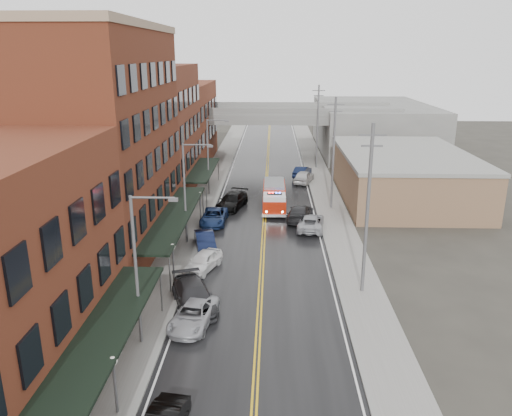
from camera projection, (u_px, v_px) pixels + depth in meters
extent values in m
cube|color=black|center=(264.00, 223.00, 49.97)|extent=(11.00, 160.00, 0.02)
cube|color=slate|center=(192.00, 221.00, 50.19)|extent=(3.00, 160.00, 0.15)
cube|color=slate|center=(337.00, 223.00, 49.72)|extent=(3.00, 160.00, 0.15)
cube|color=gray|center=(208.00, 221.00, 50.14)|extent=(0.30, 160.00, 0.15)
cube|color=gray|center=(321.00, 223.00, 49.77)|extent=(0.30, 160.00, 0.15)
cube|color=#5F2819|center=(102.00, 145.00, 41.05)|extent=(9.00, 20.00, 18.00)
cube|color=brown|center=(152.00, 131.00, 58.19)|extent=(9.00, 15.00, 15.00)
cube|color=brown|center=(180.00, 124.00, 75.34)|extent=(9.00, 20.00, 12.00)
cube|color=#8F6B4D|center=(403.00, 176.00, 58.26)|extent=(14.00, 22.00, 5.00)
cube|color=slate|center=(372.00, 127.00, 86.38)|extent=(18.00, 30.00, 8.00)
cube|color=black|center=(103.00, 335.00, 24.51)|extent=(2.60, 16.00, 0.18)
cylinder|color=slate|center=(161.00, 292.00, 32.18)|extent=(0.10, 0.10, 3.00)
cube|color=black|center=(175.00, 215.00, 42.65)|extent=(2.60, 18.00, 0.18)
cylinder|color=slate|center=(170.00, 274.00, 34.85)|extent=(0.10, 0.10, 3.00)
cylinder|color=slate|center=(203.00, 203.00, 51.26)|extent=(0.10, 0.10, 3.00)
cube|color=black|center=(203.00, 170.00, 59.35)|extent=(2.60, 13.00, 0.18)
cylinder|color=slate|center=(206.00, 196.00, 53.93)|extent=(0.10, 0.10, 3.00)
cylinder|color=slate|center=(218.00, 170.00, 65.58)|extent=(0.10, 0.10, 3.00)
cylinder|color=#59595B|center=(115.00, 389.00, 23.05)|extent=(0.14, 0.14, 2.80)
sphere|color=silver|center=(113.00, 361.00, 22.60)|extent=(0.44, 0.44, 0.44)
cylinder|color=#59595B|center=(173.00, 266.00, 36.41)|extent=(0.14, 0.14, 2.80)
sphere|color=silver|center=(172.00, 247.00, 35.96)|extent=(0.44, 0.44, 0.44)
cylinder|color=#59595B|center=(200.00, 209.00, 49.77)|extent=(0.14, 0.14, 2.80)
sphere|color=silver|center=(200.00, 194.00, 49.32)|extent=(0.44, 0.44, 0.44)
cylinder|color=#59595B|center=(136.00, 273.00, 27.86)|extent=(0.18, 0.18, 9.00)
cylinder|color=#59595B|center=(153.00, 198.00, 26.52)|extent=(2.40, 0.12, 0.12)
cube|color=#59595B|center=(173.00, 200.00, 26.51)|extent=(0.50, 0.22, 0.18)
cylinder|color=#59595B|center=(185.00, 195.00, 43.13)|extent=(0.18, 0.18, 9.00)
cylinder|color=#59595B|center=(197.00, 145.00, 41.79)|extent=(2.40, 0.12, 0.12)
cube|color=#59595B|center=(210.00, 146.00, 41.78)|extent=(0.50, 0.22, 0.18)
cylinder|color=#59595B|center=(208.00, 158.00, 58.40)|extent=(0.18, 0.18, 9.00)
cylinder|color=#59595B|center=(217.00, 120.00, 57.05)|extent=(2.40, 0.12, 0.12)
cube|color=#59595B|center=(227.00, 121.00, 57.05)|extent=(0.50, 0.22, 0.18)
cylinder|color=#59595B|center=(367.00, 212.00, 33.65)|extent=(0.24, 0.24, 12.00)
cube|color=#59595B|center=(373.00, 135.00, 32.10)|extent=(1.80, 0.12, 0.12)
cube|color=#59595B|center=(372.00, 146.00, 32.31)|extent=(1.40, 0.12, 0.12)
cylinder|color=#59595B|center=(333.00, 154.00, 52.73)|extent=(0.24, 0.24, 12.00)
cube|color=#59595B|center=(336.00, 105.00, 51.19)|extent=(1.80, 0.12, 0.12)
cube|color=#59595B|center=(335.00, 111.00, 51.39)|extent=(1.40, 0.12, 0.12)
cylinder|color=#59595B|center=(317.00, 127.00, 71.82)|extent=(0.24, 0.24, 12.00)
cube|color=#59595B|center=(319.00, 91.00, 70.27)|extent=(1.80, 0.12, 0.12)
cube|color=#59595B|center=(319.00, 96.00, 70.48)|extent=(1.40, 0.12, 0.12)
cube|color=slate|center=(268.00, 116.00, 78.51)|extent=(40.00, 10.00, 1.50)
cube|color=slate|center=(199.00, 139.00, 79.97)|extent=(1.60, 8.00, 6.00)
cube|color=slate|center=(337.00, 140.00, 79.27)|extent=(1.60, 8.00, 6.00)
cube|color=#A11B07|center=(274.00, 193.00, 54.96)|extent=(2.40, 5.25, 2.00)
cube|color=#A11B07|center=(274.00, 206.00, 51.50)|extent=(2.39, 2.49, 1.43)
cube|color=silver|center=(274.00, 197.00, 51.22)|extent=(2.27, 2.30, 0.48)
cube|color=black|center=(274.00, 202.00, 51.60)|extent=(2.41, 1.53, 0.76)
cube|color=slate|center=(274.00, 183.00, 54.62)|extent=(2.16, 4.87, 0.29)
cube|color=black|center=(274.00, 194.00, 51.12)|extent=(1.52, 0.27, 0.13)
sphere|color=#FF0C0C|center=(269.00, 193.00, 51.11)|extent=(0.19, 0.19, 0.19)
sphere|color=#1933FF|center=(280.00, 193.00, 51.09)|extent=(0.19, 0.19, 0.19)
cylinder|color=black|center=(264.00, 212.00, 51.65)|extent=(0.95, 0.34, 0.95)
cylinder|color=black|center=(284.00, 213.00, 51.59)|extent=(0.95, 0.34, 0.95)
cylinder|color=black|center=(265.00, 203.00, 54.83)|extent=(0.95, 0.34, 0.95)
cylinder|color=black|center=(284.00, 203.00, 54.77)|extent=(0.95, 0.34, 0.95)
cylinder|color=black|center=(265.00, 197.00, 57.10)|extent=(0.95, 0.34, 0.95)
cylinder|color=black|center=(283.00, 197.00, 57.05)|extent=(0.95, 0.34, 0.95)
imported|color=#A3A4AB|center=(193.00, 315.00, 31.01)|extent=(3.05, 5.20, 1.36)
imported|color=#27272A|center=(193.00, 296.00, 33.12)|extent=(4.09, 6.09, 1.64)
imported|color=white|center=(203.00, 261.00, 38.86)|extent=(3.11, 4.65, 1.47)
imported|color=black|center=(205.00, 241.00, 43.05)|extent=(2.57, 4.73, 1.48)
imported|color=#15264E|center=(214.00, 217.00, 49.51)|extent=(2.53, 5.23, 1.43)
imported|color=black|center=(232.00, 201.00, 54.43)|extent=(3.70, 6.10, 1.65)
imported|color=#9FA1A6|center=(311.00, 222.00, 47.90)|extent=(3.03, 5.47, 1.45)
imported|color=black|center=(300.00, 213.00, 50.49)|extent=(3.22, 5.77, 1.58)
imported|color=silver|center=(304.00, 177.00, 65.03)|extent=(3.27, 5.20, 1.65)
imported|color=black|center=(302.00, 172.00, 68.19)|extent=(2.93, 4.81, 1.50)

